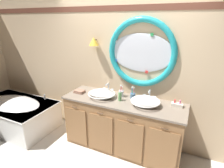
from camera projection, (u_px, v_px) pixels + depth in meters
name	position (u px, v px, depth m)	size (l,w,h in m)	color
ground_plane	(111.00, 153.00, 3.08)	(14.00, 14.00, 0.00)	silver
back_wall_assembly	(126.00, 70.00, 3.12)	(6.40, 0.26, 2.60)	#D6B78E
vanity_counter	(122.00, 124.00, 3.09)	(2.00, 0.66, 0.91)	olive
bathtub	(15.00, 112.00, 3.76)	(1.66, 0.98, 0.65)	white
sink_basin_left	(102.00, 94.00, 3.05)	(0.46, 0.46, 0.12)	white
sink_basin_right	(145.00, 101.00, 2.74)	(0.45, 0.45, 0.14)	white
faucet_set_left	(108.00, 88.00, 3.26)	(0.22, 0.13, 0.18)	silver
faucet_set_right	(149.00, 96.00, 2.96)	(0.22, 0.12, 0.17)	silver
toothbrush_holder_left	(121.00, 93.00, 3.07)	(0.09, 0.09, 0.21)	silver
toothbrush_holder_right	(133.00, 95.00, 3.00)	(0.09, 0.09, 0.21)	slate
soap_dispenser	(120.00, 96.00, 2.91)	(0.05, 0.06, 0.17)	#6BAD66
folded_hand_towel	(80.00, 92.00, 3.24)	(0.18, 0.13, 0.05)	#936B56
toiletry_basket	(177.00, 105.00, 2.72)	(0.17, 0.08, 0.11)	beige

